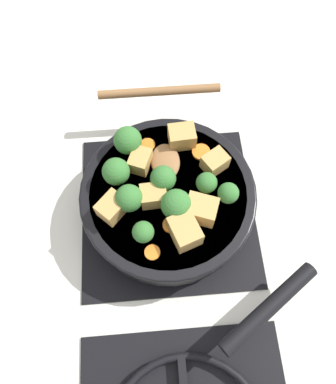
{
  "coord_description": "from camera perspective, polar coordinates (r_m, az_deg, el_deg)",
  "views": [
    {
      "loc": [
        0.02,
        0.25,
        0.64
      ],
      "look_at": [
        0.0,
        0.0,
        0.08
      ],
      "focal_mm": 35.0,
      "sensor_mm": 36.0,
      "label": 1
    }
  ],
  "objects": [
    {
      "name": "wooden_spoon",
      "position": [
        0.67,
        -0.89,
        10.76
      ],
      "size": [
        0.22,
        0.19,
        0.02
      ],
      "color": "olive",
      "rests_on": "skillet_pan"
    },
    {
      "name": "ground_plane",
      "position": [
        0.68,
        0.0,
        -2.83
      ],
      "size": [
        2.4,
        2.4,
        0.0
      ],
      "primitive_type": "plane",
      "color": "silver"
    },
    {
      "name": "tofu_cube_near_handle",
      "position": [
        0.64,
        2.12,
        8.42
      ],
      "size": [
        0.05,
        0.04,
        0.04
      ],
      "primitive_type": "cube",
      "rotation": [
        0.0,
        0.0,
        3.21
      ],
      "color": "tan",
      "rests_on": "skillet_pan"
    },
    {
      "name": "broccoli_floret_south_cluster",
      "position": [
        0.62,
        -6.15,
        7.81
      ],
      "size": [
        0.05,
        0.05,
        0.05
      ],
      "color": "#709956",
      "rests_on": "skillet_pan"
    },
    {
      "name": "carrot_slice_edge_slice",
      "position": [
        0.58,
        -0.03,
        -5.1
      ],
      "size": [
        0.03,
        0.03,
        0.01
      ],
      "primitive_type": "cylinder",
      "color": "orange",
      "rests_on": "skillet_pan"
    },
    {
      "name": "skillet_pan",
      "position": [
        0.63,
        0.16,
        -1.1
      ],
      "size": [
        0.36,
        0.4,
        0.06
      ],
      "color": "black",
      "rests_on": "front_burner_grate"
    },
    {
      "name": "carrot_slice_under_broccoli",
      "position": [
        0.57,
        -2.41,
        -9.19
      ],
      "size": [
        0.02,
        0.02,
        0.01
      ],
      "primitive_type": "cylinder",
      "color": "orange",
      "rests_on": "skillet_pan"
    },
    {
      "name": "broccoli_floret_west_rim",
      "position": [
        0.56,
        -3.81,
        -6.12
      ],
      "size": [
        0.03,
        0.03,
        0.04
      ],
      "color": "#709956",
      "rests_on": "skillet_pan"
    },
    {
      "name": "tofu_cube_center_large",
      "position": [
        0.62,
        -4.26,
        4.76
      ],
      "size": [
        0.04,
        0.05,
        0.03
      ],
      "primitive_type": "cube",
      "rotation": [
        0.0,
        0.0,
        4.32
      ],
      "color": "tan",
      "rests_on": "skillet_pan"
    },
    {
      "name": "tofu_cube_mid_small",
      "position": [
        0.56,
        2.56,
        -5.99
      ],
      "size": [
        0.05,
        0.06,
        0.04
      ],
      "primitive_type": "cube",
      "rotation": [
        0.0,
        0.0,
        5.06
      ],
      "color": "tan",
      "rests_on": "skillet_pan"
    },
    {
      "name": "broccoli_floret_east_rim",
      "position": [
        0.59,
        9.15,
        -0.19
      ],
      "size": [
        0.03,
        0.03,
        0.04
      ],
      "color": "#709956",
      "rests_on": "skillet_pan"
    },
    {
      "name": "broccoli_floret_mid_floret",
      "position": [
        0.59,
        5.89,
        1.43
      ],
      "size": [
        0.03,
        0.03,
        0.04
      ],
      "color": "#709956",
      "rests_on": "skillet_pan"
    },
    {
      "name": "tofu_cube_west_chunk",
      "position": [
        0.62,
        7.16,
        4.53
      ],
      "size": [
        0.05,
        0.05,
        0.03
      ],
      "primitive_type": "cube",
      "rotation": [
        0.0,
        0.0,
        3.7
      ],
      "color": "tan",
      "rests_on": "skillet_pan"
    },
    {
      "name": "front_burner_grate",
      "position": [
        0.67,
        0.0,
        -2.46
      ],
      "size": [
        0.31,
        0.31,
        0.03
      ],
      "color": "black",
      "rests_on": "ground_plane"
    },
    {
      "name": "carrot_slice_near_center",
      "position": [
        0.64,
        5.08,
        6.08
      ],
      "size": [
        0.03,
        0.03,
        0.01
      ],
      "primitive_type": "cylinder",
      "color": "orange",
      "rests_on": "skillet_pan"
    },
    {
      "name": "tofu_cube_back_piece",
      "position": [
        0.58,
        5.08,
        -2.71
      ],
      "size": [
        0.06,
        0.05,
        0.04
      ],
      "primitive_type": "cube",
      "rotation": [
        0.0,
        0.0,
        2.78
      ],
      "color": "tan",
      "rests_on": "skillet_pan"
    },
    {
      "name": "broccoli_floret_small_inner",
      "position": [
        0.58,
        -5.96,
        -0.95
      ],
      "size": [
        0.04,
        0.04,
        0.05
      ],
      "color": "#709956",
      "rests_on": "skillet_pan"
    },
    {
      "name": "tofu_cube_front_piece",
      "position": [
        0.59,
        -2.22,
        -0.58
      ],
      "size": [
        0.04,
        0.03,
        0.03
      ],
      "primitive_type": "cube",
      "rotation": [
        0.0,
        0.0,
        3.2
      ],
      "color": "tan",
      "rests_on": "skillet_pan"
    },
    {
      "name": "broccoli_floret_center_top",
      "position": [
        0.59,
        -0.75,
        2.06
      ],
      "size": [
        0.04,
        0.04,
        0.05
      ],
      "color": "#709956",
      "rests_on": "skillet_pan"
    },
    {
      "name": "broccoli_floret_north_edge",
      "position": [
        0.57,
        1.25,
        -1.92
      ],
      "size": [
        0.05,
        0.05,
        0.05
      ],
      "color": "#709956",
      "rests_on": "skillet_pan"
    },
    {
      "name": "tofu_cube_east_chunk",
      "position": [
        0.58,
        -8.53,
        -2.37
      ],
      "size": [
        0.05,
        0.05,
        0.03
      ],
      "primitive_type": "cube",
      "rotation": [
        0.0,
        0.0,
        0.81
      ],
      "color": "tan",
      "rests_on": "skillet_pan"
    },
    {
      "name": "carrot_slice_orange_thin",
      "position": [
        0.65,
        -3.12,
        7.14
      ],
      "size": [
        0.03,
        0.03,
        0.01
      ],
      "primitive_type": "cylinder",
      "color": "orange",
      "rests_on": "skillet_pan"
    },
    {
      "name": "broccoli_floret_near_spoon",
      "position": [
        0.6,
        -7.93,
        3.1
      ],
      "size": [
        0.04,
        0.04,
        0.05
      ],
      "color": "#709956",
      "rests_on": "skillet_pan"
    }
  ]
}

